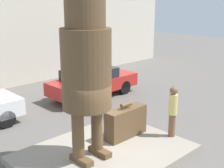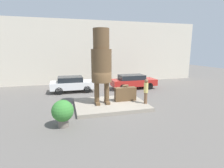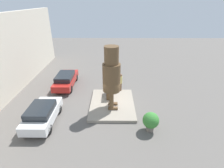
{
  "view_description": "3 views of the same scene",
  "coord_description": "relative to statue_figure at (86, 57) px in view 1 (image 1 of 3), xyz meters",
  "views": [
    {
      "loc": [
        -5.91,
        -6.43,
        4.84
      ],
      "look_at": [
        0.39,
        0.09,
        2.29
      ],
      "focal_mm": 50.0,
      "sensor_mm": 36.0,
      "label": 1
    },
    {
      "loc": [
        -3.06,
        -11.65,
        4.0
      ],
      "look_at": [
        0.08,
        -0.12,
        1.64
      ],
      "focal_mm": 28.0,
      "sensor_mm": 36.0,
      "label": 2
    },
    {
      "loc": [
        -13.01,
        -0.08,
        8.35
      ],
      "look_at": [
        0.15,
        0.02,
        1.99
      ],
      "focal_mm": 28.0,
      "sensor_mm": 36.0,
      "label": 3
    }
  ],
  "objects": [
    {
      "name": "ground_plane",
      "position": [
        0.62,
        -0.06,
        -3.24
      ],
      "size": [
        60.0,
        60.0,
        0.0
      ],
      "primitive_type": "plane",
      "color": "#605B56"
    },
    {
      "name": "parked_car_red",
      "position": [
        4.34,
        4.87,
        -2.45
      ],
      "size": [
        4.61,
        1.76,
        1.46
      ],
      "color": "#B2231E",
      "rests_on": "ground_plane"
    },
    {
      "name": "giant_suitcase",
      "position": [
        1.84,
        0.22,
        -2.5
      ],
      "size": [
        1.59,
        0.49,
        1.21
      ],
      "color": "brown",
      "rests_on": "pedestal"
    },
    {
      "name": "pedestal",
      "position": [
        0.62,
        -0.06,
        -3.13
      ],
      "size": [
        5.0,
        3.77,
        0.24
      ],
      "color": "gray",
      "rests_on": "ground_plane"
    },
    {
      "name": "statue_figure",
      "position": [
        0.0,
        0.0,
        0.0
      ],
      "size": [
        1.39,
        1.39,
        5.14
      ],
      "color": "brown",
      "rests_on": "pedestal"
    },
    {
      "name": "tourist",
      "position": [
        2.98,
        -0.86,
        -2.05
      ],
      "size": [
        0.3,
        0.3,
        1.76
      ],
      "color": "brown",
      "rests_on": "pedestal"
    }
  ]
}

